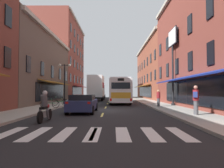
{
  "coord_description": "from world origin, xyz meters",
  "views": [
    {
      "loc": [
        0.75,
        -18.16,
        1.61
      ],
      "look_at": [
        0.6,
        7.89,
        2.51
      ],
      "focal_mm": 34.09,
      "sensor_mm": 36.0,
      "label": 1
    }
  ],
  "objects_px": {
    "sedan_near": "(83,103)",
    "pedestrian_mid": "(158,98)",
    "transit_bus": "(120,91)",
    "box_truck": "(97,88)",
    "bicycle_mid": "(60,102)",
    "street_lamp_twin": "(65,82)",
    "motorcycle_rider": "(45,108)",
    "pedestrian_near": "(196,99)",
    "bicycle_near": "(50,104)",
    "billboard_sign": "(173,47)",
    "sedan_mid": "(101,95)"
  },
  "relations": [
    {
      "from": "sedan_near",
      "to": "pedestrian_mid",
      "type": "height_order",
      "value": "pedestrian_mid"
    },
    {
      "from": "transit_bus",
      "to": "box_truck",
      "type": "bearing_deg",
      "value": 116.0
    },
    {
      "from": "bicycle_mid",
      "to": "street_lamp_twin",
      "type": "relative_size",
      "value": 0.37
    },
    {
      "from": "motorcycle_rider",
      "to": "pedestrian_mid",
      "type": "distance_m",
      "value": 12.6
    },
    {
      "from": "box_truck",
      "to": "motorcycle_rider",
      "type": "xyz_separation_m",
      "value": [
        -0.75,
        -25.48,
        -1.45
      ]
    },
    {
      "from": "pedestrian_near",
      "to": "transit_bus",
      "type": "bearing_deg",
      "value": 131.97
    },
    {
      "from": "transit_bus",
      "to": "bicycle_mid",
      "type": "distance_m",
      "value": 9.67
    },
    {
      "from": "bicycle_near",
      "to": "sedan_near",
      "type": "bearing_deg",
      "value": -39.0
    },
    {
      "from": "pedestrian_mid",
      "to": "pedestrian_near",
      "type": "bearing_deg",
      "value": -50.03
    },
    {
      "from": "billboard_sign",
      "to": "transit_bus",
      "type": "distance_m",
      "value": 9.76
    },
    {
      "from": "transit_bus",
      "to": "street_lamp_twin",
      "type": "bearing_deg",
      "value": -145.86
    },
    {
      "from": "sedan_mid",
      "to": "street_lamp_twin",
      "type": "xyz_separation_m",
      "value": [
        -2.87,
        -22.92,
        2.01
      ]
    },
    {
      "from": "billboard_sign",
      "to": "street_lamp_twin",
      "type": "relative_size",
      "value": 1.73
    },
    {
      "from": "billboard_sign",
      "to": "sedan_mid",
      "type": "distance_m",
      "value": 27.33
    },
    {
      "from": "billboard_sign",
      "to": "box_truck",
      "type": "height_order",
      "value": "billboard_sign"
    },
    {
      "from": "billboard_sign",
      "to": "sedan_mid",
      "type": "bearing_deg",
      "value": 109.86
    },
    {
      "from": "transit_bus",
      "to": "street_lamp_twin",
      "type": "relative_size",
      "value": 2.57
    },
    {
      "from": "street_lamp_twin",
      "to": "pedestrian_near",
      "type": "bearing_deg",
      "value": -45.95
    },
    {
      "from": "sedan_near",
      "to": "pedestrian_near",
      "type": "height_order",
      "value": "pedestrian_near"
    },
    {
      "from": "pedestrian_near",
      "to": "billboard_sign",
      "type": "bearing_deg",
      "value": 109.55
    },
    {
      "from": "sedan_mid",
      "to": "street_lamp_twin",
      "type": "relative_size",
      "value": 1.0
    },
    {
      "from": "sedan_mid",
      "to": "pedestrian_mid",
      "type": "bearing_deg",
      "value": -74.78
    },
    {
      "from": "sedan_near",
      "to": "sedan_mid",
      "type": "distance_m",
      "value": 31.42
    },
    {
      "from": "billboard_sign",
      "to": "bicycle_mid",
      "type": "xyz_separation_m",
      "value": [
        -11.79,
        -0.53,
        -5.82
      ]
    },
    {
      "from": "bicycle_mid",
      "to": "transit_bus",
      "type": "bearing_deg",
      "value": 48.52
    },
    {
      "from": "sedan_mid",
      "to": "bicycle_mid",
      "type": "relative_size",
      "value": 2.74
    },
    {
      "from": "sedan_near",
      "to": "sedan_mid",
      "type": "relative_size",
      "value": 1.0
    },
    {
      "from": "billboard_sign",
      "to": "bicycle_near",
      "type": "xyz_separation_m",
      "value": [
        -11.94,
        -3.55,
        -5.82
      ]
    },
    {
      "from": "street_lamp_twin",
      "to": "billboard_sign",
      "type": "bearing_deg",
      "value": -10.58
    },
    {
      "from": "sedan_mid",
      "to": "street_lamp_twin",
      "type": "height_order",
      "value": "street_lamp_twin"
    },
    {
      "from": "transit_bus",
      "to": "sedan_mid",
      "type": "xyz_separation_m",
      "value": [
        -3.66,
        18.5,
        -0.97
      ]
    },
    {
      "from": "pedestrian_near",
      "to": "street_lamp_twin",
      "type": "distance_m",
      "value": 15.71
    },
    {
      "from": "billboard_sign",
      "to": "sedan_mid",
      "type": "xyz_separation_m",
      "value": [
        -9.09,
        25.16,
        -5.59
      ]
    },
    {
      "from": "sedan_near",
      "to": "pedestrian_mid",
      "type": "xyz_separation_m",
      "value": [
        6.75,
        4.79,
        0.27
      ]
    },
    {
      "from": "bicycle_near",
      "to": "bicycle_mid",
      "type": "bearing_deg",
      "value": 87.11
    },
    {
      "from": "motorcycle_rider",
      "to": "street_lamp_twin",
      "type": "relative_size",
      "value": 0.44
    },
    {
      "from": "sedan_near",
      "to": "bicycle_mid",
      "type": "bearing_deg",
      "value": 119.12
    },
    {
      "from": "motorcycle_rider",
      "to": "sedan_near",
      "type": "bearing_deg",
      "value": 74.59
    },
    {
      "from": "pedestrian_near",
      "to": "bicycle_near",
      "type": "bearing_deg",
      "value": 179.84
    },
    {
      "from": "transit_bus",
      "to": "sedan_mid",
      "type": "bearing_deg",
      "value": 101.19
    },
    {
      "from": "sedan_near",
      "to": "motorcycle_rider",
      "type": "bearing_deg",
      "value": -105.41
    },
    {
      "from": "billboard_sign",
      "to": "box_truck",
      "type": "relative_size",
      "value": 0.99
    },
    {
      "from": "transit_bus",
      "to": "sedan_mid",
      "type": "relative_size",
      "value": 2.56
    },
    {
      "from": "box_truck",
      "to": "sedan_near",
      "type": "xyz_separation_m",
      "value": [
        0.59,
        -20.62,
        -1.46
      ]
    },
    {
      "from": "sedan_mid",
      "to": "box_truck",
      "type": "bearing_deg",
      "value": -90.52
    },
    {
      "from": "transit_bus",
      "to": "street_lamp_twin",
      "type": "height_order",
      "value": "street_lamp_twin"
    },
    {
      "from": "box_truck",
      "to": "sedan_mid",
      "type": "height_order",
      "value": "box_truck"
    },
    {
      "from": "pedestrian_mid",
      "to": "bicycle_near",
      "type": "bearing_deg",
      "value": -134.02
    },
    {
      "from": "box_truck",
      "to": "motorcycle_rider",
      "type": "bearing_deg",
      "value": -91.69
    },
    {
      "from": "billboard_sign",
      "to": "bicycle_mid",
      "type": "distance_m",
      "value": 13.16
    }
  ]
}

